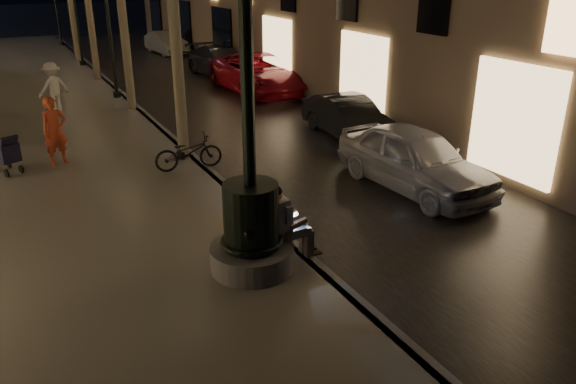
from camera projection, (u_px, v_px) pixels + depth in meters
ground at (132, 107)px, 20.55m from camera, size 120.00×120.00×0.00m
cobble_lane at (210, 98)px, 21.83m from camera, size 6.00×45.00×0.02m
promenade at (12, 117)px, 18.80m from camera, size 8.00×45.00×0.20m
curb_strip at (132, 104)px, 20.51m from camera, size 0.25×45.00×0.20m
fountain_lamppost at (251, 212)px, 9.00m from camera, size 1.40×1.40×5.21m
seated_man_laptop at (285, 221)px, 9.37m from camera, size 1.02×0.35×1.39m
lamp_curb_a at (173, 38)px, 13.45m from camera, size 0.36×0.36×4.81m
lamp_curb_b at (108, 13)px, 20.01m from camera, size 0.36×0.36×4.81m
lamp_curb_c at (74, 0)px, 26.57m from camera, size 0.36×0.36×4.81m
stroller at (4, 151)px, 13.39m from camera, size 0.71×1.05×1.08m
car_front at (415, 159)px, 12.94m from camera, size 1.94×4.35×1.45m
car_second at (348, 117)px, 16.86m from camera, size 1.40×3.73×1.22m
car_third at (259, 73)px, 22.59m from camera, size 2.55×5.50×1.53m
car_rear at (222, 62)px, 25.75m from camera, size 2.32×4.78×1.34m
car_fifth at (167, 43)px, 32.12m from camera, size 1.69×3.93×1.26m
pedestrian_red at (55, 131)px, 13.91m from camera, size 0.71×0.57×1.71m
pedestrian_white at (53, 87)px, 18.95m from camera, size 1.21×0.97×1.64m
bicycle at (188, 152)px, 13.67m from camera, size 1.70×0.73×0.87m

